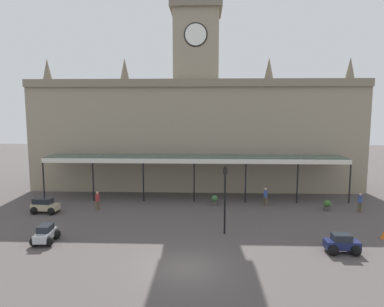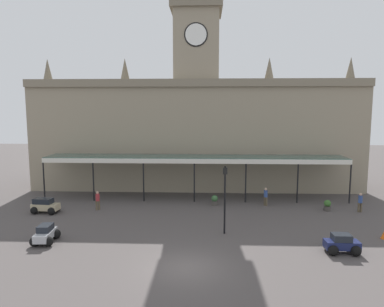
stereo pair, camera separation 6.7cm
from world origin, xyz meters
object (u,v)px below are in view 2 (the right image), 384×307
Objects in this scene: pedestrian_crossing_forecourt at (360,202)px; planter_near_kerb at (327,205)px; victorian_lamppost at (225,192)px; traffic_cone at (384,235)px; car_beige_estate at (45,206)px; pedestrian_beside_cars at (98,200)px; car_navy_sedan at (342,245)px; car_silver_sedan at (45,235)px; planter_forecourt_centre at (215,200)px; pedestrian_near_entrance at (266,196)px.

planter_near_kerb is at bearing 173.92° from pedestrian_crossing_forecourt.
victorian_lamppost reaches higher than traffic_cone.
car_beige_estate is 26.34m from traffic_cone.
victorian_lamppost is at bearing -26.49° from pedestrian_beside_cars.
car_navy_sedan is at bearing -25.35° from pedestrian_beside_cars.
planter_near_kerb is at bearing 75.90° from car_navy_sedan.
car_navy_sedan is 0.42× the size of victorian_lamppost.
victorian_lamppost is (11.95, 2.14, 2.53)m from car_silver_sedan.
victorian_lamppost is at bearing -85.97° from planter_forecourt_centre.
planter_forecourt_centre is at bearing 172.85° from pedestrian_crossing_forecourt.
pedestrian_near_entrance reaches higher than car_silver_sedan.
car_beige_estate reaches higher than planter_forecourt_centre.
pedestrian_near_entrance is (-2.85, 10.41, 0.41)m from car_navy_sedan.
car_silver_sedan is 0.43× the size of victorian_lamppost.
pedestrian_near_entrance is 1.74× the size of planter_forecourt_centre.
car_beige_estate is at bearing 169.21° from traffic_cone.
traffic_cone is (3.81, 2.47, -0.23)m from car_navy_sedan.
pedestrian_beside_cars is (4.22, 1.05, 0.34)m from car_beige_estate.
pedestrian_beside_cars is (-17.84, 8.45, 0.41)m from car_navy_sedan.
planter_near_kerb is (20.11, 0.56, -0.42)m from pedestrian_beside_cars.
planter_near_kerb is (9.29, 5.96, -2.54)m from victorian_lamppost.
pedestrian_crossing_forecourt is at bearing 0.70° from pedestrian_beside_cars.
car_navy_sedan is 1.23× the size of pedestrian_beside_cars.
car_silver_sedan is at bearing -169.85° from victorian_lamppost.
car_silver_sedan is 22.73m from planter_near_kerb.
traffic_cone is (21.65, -5.98, -0.63)m from pedestrian_beside_cars.
pedestrian_near_entrance is at bearing 105.32° from car_navy_sedan.
planter_forecourt_centre is at bearing 94.03° from victorian_lamppost.
victorian_lamppost is (-11.95, -5.67, 2.12)m from pedestrian_crossing_forecourt.
traffic_cone is at bearing -15.45° from pedestrian_beside_cars.
car_beige_estate is 1.11× the size of car_silver_sedan.
pedestrian_crossing_forecourt is at bearing -6.08° from planter_near_kerb.
pedestrian_beside_cars reaches higher than car_navy_sedan.
victorian_lamppost is 11.19m from traffic_cone.
victorian_lamppost is at bearing 156.46° from car_navy_sedan.
car_silver_sedan is 1.26× the size of pedestrian_near_entrance.
car_navy_sedan is 0.88× the size of car_beige_estate.
car_beige_estate is at bearing -168.73° from planter_forecourt_centre.
planter_forecourt_centre is at bearing 126.18° from car_navy_sedan.
car_silver_sedan is (-18.97, 0.92, 0.00)m from car_navy_sedan.
car_beige_estate is at bearing 163.90° from victorian_lamppost.
car_beige_estate is 0.48× the size of victorian_lamppost.
pedestrian_crossing_forecourt is at bearing 25.39° from victorian_lamppost.
pedestrian_crossing_forecourt is (4.93, 8.73, 0.41)m from car_navy_sedan.
pedestrian_crossing_forecourt is (7.78, -1.68, 0.00)m from pedestrian_near_entrance.
car_beige_estate is 4.22× the size of traffic_cone.
car_silver_sedan is 1.26× the size of pedestrian_crossing_forecourt.
car_silver_sedan is 1.26× the size of pedestrian_beside_cars.
planter_near_kerb is at bearing -7.45° from planter_forecourt_centre.
pedestrian_near_entrance is at bearing 8.92° from car_beige_estate.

